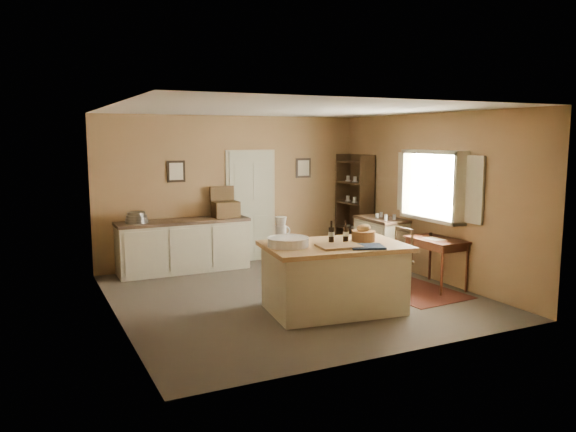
% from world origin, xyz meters
% --- Properties ---
extents(ground, '(5.00, 5.00, 0.00)m').
position_xyz_m(ground, '(0.00, 0.00, 0.00)').
color(ground, brown).
rests_on(ground, ground).
extents(wall_back, '(5.00, 0.10, 2.70)m').
position_xyz_m(wall_back, '(0.00, 2.50, 1.35)').
color(wall_back, brown).
rests_on(wall_back, ground).
extents(wall_front, '(5.00, 0.10, 2.70)m').
position_xyz_m(wall_front, '(0.00, -2.50, 1.35)').
color(wall_front, brown).
rests_on(wall_front, ground).
extents(wall_left, '(0.10, 5.00, 2.70)m').
position_xyz_m(wall_left, '(-2.50, 0.00, 1.35)').
color(wall_left, brown).
rests_on(wall_left, ground).
extents(wall_right, '(0.10, 5.00, 2.70)m').
position_xyz_m(wall_right, '(2.50, 0.00, 1.35)').
color(wall_right, brown).
rests_on(wall_right, ground).
extents(ceiling, '(5.00, 5.00, 0.00)m').
position_xyz_m(ceiling, '(0.00, 0.00, 2.70)').
color(ceiling, silver).
rests_on(ceiling, wall_back).
extents(door, '(0.97, 0.06, 2.11)m').
position_xyz_m(door, '(0.35, 2.47, 1.05)').
color(door, '#AEB093').
rests_on(door, ground).
extents(framed_prints, '(2.82, 0.02, 0.38)m').
position_xyz_m(framed_prints, '(0.20, 2.48, 1.72)').
color(framed_prints, black).
rests_on(framed_prints, ground).
extents(window, '(0.25, 1.99, 1.12)m').
position_xyz_m(window, '(2.42, -0.20, 1.55)').
color(window, '#B7B491').
rests_on(window, ground).
extents(work_island, '(1.97, 1.41, 1.20)m').
position_xyz_m(work_island, '(0.17, -0.87, 0.48)').
color(work_island, '#B7B491').
rests_on(work_island, ground).
extents(sideboard, '(2.27, 0.64, 1.18)m').
position_xyz_m(sideboard, '(-1.02, 2.20, 0.48)').
color(sideboard, '#B7B491').
rests_on(sideboard, ground).
extents(rug, '(1.21, 1.67, 0.01)m').
position_xyz_m(rug, '(1.75, -0.54, 0.00)').
color(rug, '#471C13').
rests_on(rug, ground).
extents(writing_desk, '(0.56, 0.92, 0.82)m').
position_xyz_m(writing_desk, '(2.20, -0.54, 0.67)').
color(writing_desk, '#37180D').
rests_on(writing_desk, ground).
extents(desk_chair, '(0.47, 0.47, 0.95)m').
position_xyz_m(desk_chair, '(1.42, -0.50, 0.48)').
color(desk_chair, black).
rests_on(desk_chair, ground).
extents(right_cabinet, '(0.56, 1.00, 0.99)m').
position_xyz_m(right_cabinet, '(2.20, 0.91, 0.46)').
color(right_cabinet, '#B7B491').
rests_on(right_cabinet, ground).
extents(shelving_unit, '(0.34, 0.89, 1.98)m').
position_xyz_m(shelving_unit, '(2.35, 1.97, 0.99)').
color(shelving_unit, black).
rests_on(shelving_unit, ground).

